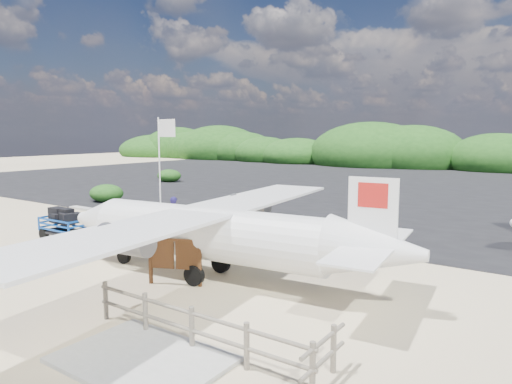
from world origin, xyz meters
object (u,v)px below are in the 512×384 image
at_px(crew_b, 184,227).
at_px(aircraft_small, 298,180).
at_px(signboard, 175,285).
at_px(baggage_cart, 66,240).
at_px(flagpole, 162,244).
at_px(crew_a, 174,216).

xyz_separation_m(crew_b, aircraft_small, (-9.70, 27.03, -0.80)).
distance_m(signboard, crew_b, 5.18).
xyz_separation_m(baggage_cart, signboard, (8.44, -1.61, 0.00)).
bearing_deg(crew_b, flagpole, 33.26).
bearing_deg(flagpole, crew_b, 18.39).
relative_size(flagpole, signboard, 2.93).
xyz_separation_m(signboard, aircraft_small, (-13.00, 30.95, 0.00)).
height_order(baggage_cart, signboard, signboard).
distance_m(flagpole, signboard, 5.62).
bearing_deg(flagpole, aircraft_small, 107.53).
bearing_deg(aircraft_small, crew_a, 74.71).
xyz_separation_m(flagpole, crew_b, (1.05, 0.35, 0.80)).
distance_m(baggage_cart, crew_b, 5.69).
xyz_separation_m(signboard, crew_a, (-4.97, 4.99, 0.94)).
distance_m(baggage_cart, signboard, 8.59).
bearing_deg(signboard, crew_b, 105.84).
relative_size(crew_b, aircraft_small, 0.20).
xyz_separation_m(baggage_cart, crew_a, (3.47, 3.38, 0.94)).
relative_size(crew_a, aircraft_small, 0.24).
bearing_deg(aircraft_small, baggage_cart, 66.35).
bearing_deg(crew_a, baggage_cart, 32.89).
bearing_deg(aircraft_small, crew_b, 77.26).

